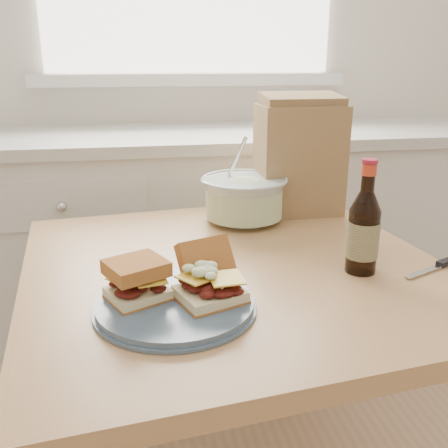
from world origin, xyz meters
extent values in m
cube|color=silver|center=(0.00, 2.00, 1.35)|extent=(4.00, 0.02, 2.70)
cube|color=silver|center=(0.00, 1.70, 0.45)|extent=(2.40, 0.60, 0.90)
cube|color=silver|center=(0.00, 1.70, 0.92)|extent=(2.50, 0.64, 0.04)
cube|color=tan|center=(-0.05, 0.79, 0.75)|extent=(1.02, 1.02, 0.04)
cube|color=tan|center=(-0.50, 1.15, 0.36)|extent=(0.07, 0.07, 0.72)
cube|color=tan|center=(0.31, 1.24, 0.36)|extent=(0.07, 0.07, 0.72)
cylinder|color=#485D74|center=(-0.20, 0.60, 0.77)|extent=(0.29, 0.29, 0.02)
cube|color=beige|center=(-0.27, 0.62, 0.79)|extent=(0.13, 0.13, 0.02)
cube|color=yellow|center=(-0.27, 0.62, 0.83)|extent=(0.08, 0.08, 0.00)
cube|color=#AB692D|center=(-0.27, 0.62, 0.85)|extent=(0.13, 0.13, 0.03)
cube|color=beige|center=(-0.13, 0.59, 0.80)|extent=(0.14, 0.13, 0.02)
cube|color=yellow|center=(-0.13, 0.59, 0.83)|extent=(0.08, 0.08, 0.00)
cube|color=#AB692D|center=(-0.13, 0.65, 0.83)|extent=(0.13, 0.11, 0.10)
cone|color=silver|center=(0.04, 1.09, 0.83)|extent=(0.23, 0.23, 0.12)
cylinder|color=beige|center=(0.04, 1.09, 0.82)|extent=(0.22, 0.22, 0.08)
torus|color=silver|center=(0.04, 1.09, 0.89)|extent=(0.24, 0.24, 0.01)
cylinder|color=silver|center=(0.02, 1.12, 0.93)|extent=(0.06, 0.09, 0.16)
cylinder|color=black|center=(0.21, 0.70, 0.83)|extent=(0.07, 0.07, 0.14)
cone|color=black|center=(0.21, 0.70, 0.92)|extent=(0.07, 0.07, 0.04)
cylinder|color=black|center=(0.21, 0.70, 0.98)|extent=(0.03, 0.03, 0.06)
cylinder|color=red|center=(0.21, 0.70, 0.99)|extent=(0.03, 0.03, 0.02)
cylinder|color=#AB1F37|center=(0.21, 0.70, 1.01)|extent=(0.03, 0.03, 0.01)
cylinder|color=#323C1E|center=(0.21, 0.70, 0.84)|extent=(0.07, 0.07, 0.08)
cube|color=silver|center=(0.35, 0.67, 0.77)|extent=(0.12, 0.07, 0.00)
cube|color=olive|center=(0.22, 1.15, 0.92)|extent=(0.24, 0.16, 0.32)
camera|label=1|loc=(-0.26, -0.23, 1.21)|focal=40.00mm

